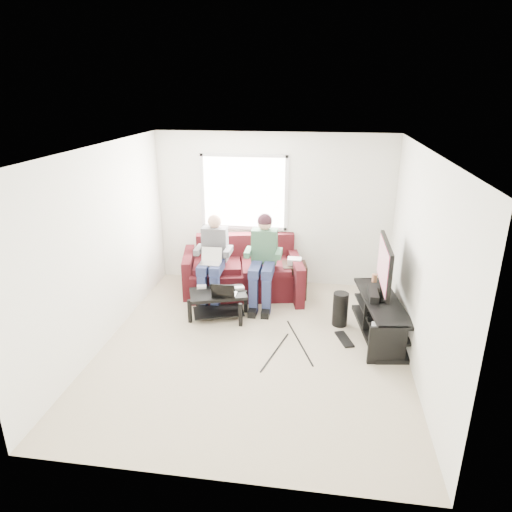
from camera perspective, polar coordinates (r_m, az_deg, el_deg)
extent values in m
plane|color=#B9A590|center=(6.24, -0.30, -11.22)|extent=(4.50, 4.50, 0.00)
plane|color=white|center=(5.36, -0.35, 13.21)|extent=(4.50, 4.50, 0.00)
plane|color=white|center=(7.80, 2.17, 5.72)|extent=(4.50, 0.00, 4.50)
plane|color=white|center=(3.68, -5.71, -12.02)|extent=(4.50, 0.00, 4.50)
plane|color=white|center=(6.27, -18.70, 0.97)|extent=(0.00, 4.50, 4.50)
plane|color=white|center=(5.74, 19.84, -0.95)|extent=(0.00, 4.50, 4.50)
cube|color=white|center=(7.79, -1.50, 7.97)|extent=(1.40, 0.01, 1.20)
cube|color=silver|center=(7.78, -1.51, 7.96)|extent=(1.48, 0.04, 1.28)
cube|color=#401010|center=(7.65, -1.80, -3.07)|extent=(1.81, 1.21, 0.46)
cube|color=#401010|center=(7.84, -1.34, 1.16)|extent=(1.67, 0.54, 0.47)
cube|color=#401010|center=(7.81, -8.39, -2.00)|extent=(0.35, 0.99, 0.66)
cube|color=#401010|center=(7.51, 5.03, -2.77)|extent=(0.35, 0.99, 0.66)
cube|color=#401010|center=(7.60, -4.85, -1.02)|extent=(0.91, 0.90, 0.10)
cube|color=#401010|center=(7.47, 1.20, -1.35)|extent=(0.91, 0.90, 0.10)
cube|color=navy|center=(7.17, -6.44, -1.39)|extent=(0.16, 0.45, 0.14)
cube|color=navy|center=(7.12, -4.88, -1.48)|extent=(0.16, 0.45, 0.14)
cube|color=navy|center=(7.14, -6.70, -4.54)|extent=(0.13, 0.13, 0.56)
cube|color=navy|center=(7.09, -5.14, -4.65)|extent=(0.13, 0.13, 0.56)
cube|color=#5D5C62|center=(7.34, -5.14, 1.52)|extent=(0.40, 0.22, 0.55)
sphere|color=#DEA88A|center=(7.25, -5.20, 4.34)|extent=(0.22, 0.22, 0.22)
cube|color=navy|center=(7.01, -0.10, -1.75)|extent=(0.16, 0.45, 0.14)
cube|color=navy|center=(6.99, 1.52, -1.84)|extent=(0.16, 0.45, 0.14)
cube|color=navy|center=(6.99, -0.32, -4.97)|extent=(0.13, 0.13, 0.56)
cube|color=navy|center=(6.96, 1.31, -5.07)|extent=(0.13, 0.13, 0.56)
cube|color=#494B4B|center=(7.20, 1.06, 1.23)|extent=(0.40, 0.22, 0.55)
sphere|color=#DEA88A|center=(7.11, 1.10, 4.10)|extent=(0.22, 0.22, 0.22)
sphere|color=#301820|center=(7.10, 1.11, 4.41)|extent=(0.23, 0.23, 0.23)
cube|color=black|center=(6.82, -4.78, -4.74)|extent=(0.94, 0.74, 0.05)
cube|color=black|center=(6.95, -4.71, -6.93)|extent=(0.84, 0.64, 0.02)
cube|color=black|center=(6.81, -8.28, -6.85)|extent=(0.05, 0.05, 0.36)
cube|color=black|center=(6.64, -1.94, -7.35)|extent=(0.05, 0.05, 0.36)
cube|color=black|center=(7.19, -7.30, -5.27)|extent=(0.05, 0.05, 0.36)
cube|color=black|center=(7.03, -1.30, -5.70)|extent=(0.05, 0.05, 0.36)
cube|color=silver|center=(6.97, -6.82, -3.83)|extent=(0.16, 0.12, 0.04)
cube|color=black|center=(6.98, -5.27, -3.73)|extent=(0.16, 0.13, 0.04)
cube|color=gray|center=(6.88, -2.07, -4.04)|extent=(0.16, 0.14, 0.04)
cube|color=black|center=(6.53, 15.49, -5.49)|extent=(0.68, 1.61, 0.04)
cube|color=black|center=(6.64, 15.29, -7.36)|extent=(0.63, 1.55, 0.03)
cube|color=black|center=(6.75, 15.11, -9.09)|extent=(0.68, 1.61, 0.06)
cube|color=black|center=(5.98, 16.07, -10.71)|extent=(0.47, 0.10, 0.52)
cube|color=black|center=(7.32, 14.66, -4.62)|extent=(0.47, 0.10, 0.52)
cube|color=black|center=(6.61, 15.42, -4.80)|extent=(0.12, 0.40, 0.04)
cube|color=black|center=(6.58, 15.49, -4.17)|extent=(0.06, 0.06, 0.12)
cube|color=black|center=(6.43, 15.81, -1.04)|extent=(0.05, 1.10, 0.65)
cube|color=#C72E5E|center=(6.43, 15.54, -1.03)|extent=(0.01, 1.01, 0.58)
cube|color=black|center=(6.58, 14.41, -4.52)|extent=(0.12, 0.50, 0.10)
cylinder|color=#AA6B49|center=(7.07, 14.59, -2.69)|extent=(0.08, 0.08, 0.12)
cube|color=silver|center=(6.27, 15.72, -8.67)|extent=(0.30, 0.22, 0.06)
cube|color=gray|center=(6.88, 15.07, -5.80)|extent=(0.34, 0.26, 0.08)
cube|color=black|center=(6.57, 15.38, -7.17)|extent=(0.38, 0.30, 0.07)
cylinder|color=black|center=(6.75, 10.49, -6.54)|extent=(0.22, 0.22, 0.50)
cube|color=black|center=(6.49, 10.98, -10.17)|extent=(0.27, 0.44, 0.02)
cube|color=black|center=(7.54, 4.77, -3.04)|extent=(0.38, 0.38, 0.57)
cube|color=silver|center=(7.41, 4.84, -0.65)|extent=(0.22, 0.18, 0.10)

